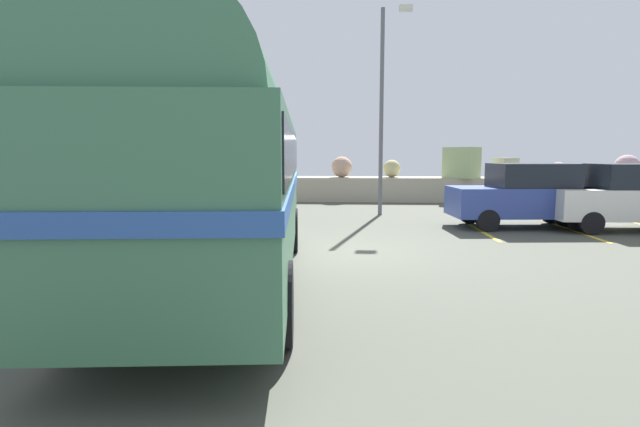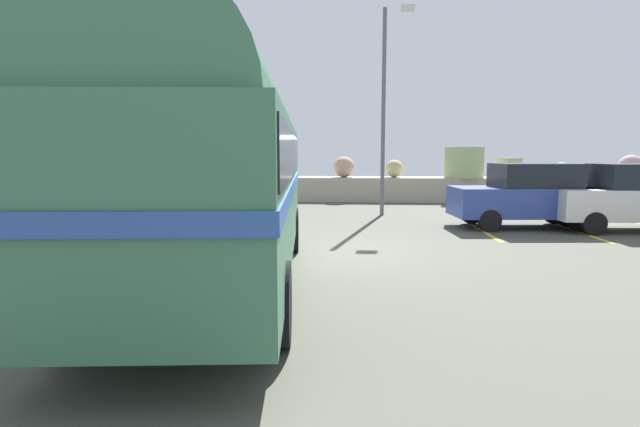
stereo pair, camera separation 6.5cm
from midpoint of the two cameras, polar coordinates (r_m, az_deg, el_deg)
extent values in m
cube|color=#4B4E43|center=(10.61, 0.05, -4.56)|extent=(32.00, 26.00, 0.02)
cube|color=#A99F89|center=(22.24, 1.86, 2.93)|extent=(31.36, 1.80, 1.10)
cube|color=tan|center=(26.04, -28.01, 4.73)|extent=(0.55, 0.74, 0.73)
sphere|color=#ABAA99|center=(25.12, -23.33, 5.64)|extent=(1.35, 1.35, 1.35)
cube|color=#A3A693|center=(24.08, -16.98, 5.87)|extent=(1.68, 1.67, 1.35)
cube|color=#A69694|center=(23.27, -10.32, 5.40)|extent=(1.13, 1.14, 0.85)
sphere|color=#9AA08A|center=(22.59, -4.34, 5.83)|extent=(1.15, 1.15, 1.15)
sphere|color=tan|center=(21.98, 2.50, 5.55)|extent=(0.94, 0.94, 0.94)
sphere|color=tan|center=(22.25, 8.43, 5.30)|extent=(0.79, 0.79, 0.79)
cube|color=#9CB178|center=(22.28, 16.38, 5.82)|extent=(1.70, 1.66, 1.35)
cube|color=#B0AF8B|center=(23.08, 21.08, 5.08)|extent=(1.02, 1.10, 0.88)
sphere|color=tan|center=(23.98, 26.33, 4.67)|extent=(0.70, 0.70, 0.70)
sphere|color=#B29097|center=(24.92, 32.58, 4.72)|extent=(1.02, 1.02, 1.02)
cube|color=gold|center=(14.50, 18.00, -1.71)|extent=(0.12, 4.40, 0.01)
cube|color=gold|center=(15.36, 27.43, -1.68)|extent=(0.12, 4.40, 0.01)
cylinder|color=black|center=(10.79, -15.43, -1.98)|extent=(0.37, 0.98, 0.96)
cylinder|color=black|center=(10.50, -3.61, -1.98)|extent=(0.37, 0.98, 0.96)
cylinder|color=black|center=(5.96, -27.14, -9.76)|extent=(0.37, 0.98, 0.96)
cylinder|color=black|center=(5.42, -5.10, -10.64)|extent=(0.37, 0.98, 0.96)
cube|color=#3C6E4E|center=(7.91, -12.21, 2.75)|extent=(3.20, 8.59, 2.10)
cylinder|color=#3C6E4E|center=(7.90, -12.41, 10.37)|extent=(2.97, 8.24, 2.20)
cube|color=#2B5298|center=(7.90, -12.22, 3.13)|extent=(3.25, 8.68, 0.20)
cube|color=black|center=(7.89, -12.32, 6.94)|extent=(3.20, 8.26, 0.64)
cube|color=silver|center=(12.20, -8.60, 0.19)|extent=(2.28, 0.38, 0.28)
cylinder|color=black|center=(13.99, 19.18, -0.80)|extent=(0.63, 0.25, 0.62)
cylinder|color=black|center=(15.42, 17.22, -0.03)|extent=(0.63, 0.25, 0.62)
cylinder|color=black|center=(15.06, 28.28, -0.72)|extent=(0.63, 0.25, 0.62)
cylinder|color=black|center=(16.40, 25.68, 0.00)|extent=(0.63, 0.25, 0.62)
cube|color=#324598|center=(15.12, 22.77, 1.33)|extent=(4.22, 2.02, 0.84)
cube|color=black|center=(15.18, 23.75, 4.17)|extent=(2.32, 1.73, 0.68)
cylinder|color=black|center=(14.60, 29.43, -1.00)|extent=(0.62, 0.21, 0.62)
cylinder|color=black|center=(15.97, 26.93, -0.24)|extent=(0.62, 0.21, 0.62)
cube|color=silver|center=(15.84, 32.35, 1.01)|extent=(4.14, 1.80, 0.84)
cube|color=black|center=(15.91, 33.30, 3.72)|extent=(2.24, 1.61, 0.68)
cylinder|color=#5B5B60|center=(16.97, 7.18, 11.62)|extent=(0.14, 0.14, 7.03)
cube|color=beige|center=(17.41, 10.05, 22.88)|extent=(0.44, 0.24, 0.18)
camera|label=1|loc=(0.03, -90.22, -0.03)|focal=26.95mm
camera|label=2|loc=(0.03, 89.78, 0.03)|focal=26.95mm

